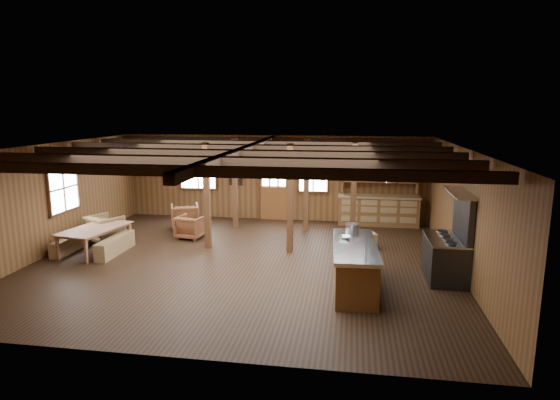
% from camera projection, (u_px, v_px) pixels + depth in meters
% --- Properties ---
extents(room, '(10.04, 9.04, 2.84)m').
position_uv_depth(room, '(243.00, 205.00, 11.09)').
color(room, black).
rests_on(room, ground).
extents(ceiling_joists, '(9.80, 8.82, 0.18)m').
position_uv_depth(ceiling_joists, '(244.00, 151.00, 11.01)').
color(ceiling_joists, black).
rests_on(ceiling_joists, ceiling).
extents(timber_posts, '(3.95, 2.35, 2.80)m').
position_uv_depth(timber_posts, '(278.00, 191.00, 13.03)').
color(timber_posts, '#422213').
rests_on(timber_posts, floor).
extents(back_door, '(1.02, 0.08, 2.15)m').
position_uv_depth(back_door, '(274.00, 194.00, 15.50)').
color(back_door, brown).
rests_on(back_door, floor).
extents(window_back_left, '(1.32, 0.06, 1.32)m').
position_uv_depth(window_back_left, '(198.00, 170.00, 15.77)').
color(window_back_left, white).
rests_on(window_back_left, wall_back).
extents(window_back_right, '(1.02, 0.06, 1.32)m').
position_uv_depth(window_back_right, '(313.00, 173.00, 15.18)').
color(window_back_right, white).
rests_on(window_back_right, wall_back).
extents(window_left, '(0.14, 1.24, 1.32)m').
position_uv_depth(window_left, '(63.00, 188.00, 12.29)').
color(window_left, white).
rests_on(window_left, wall_back).
extents(notice_boards, '(1.08, 0.03, 0.90)m').
position_uv_depth(notice_boards, '(230.00, 170.00, 15.59)').
color(notice_boards, silver).
rests_on(notice_boards, wall_back).
extents(back_counter, '(2.55, 0.60, 2.45)m').
position_uv_depth(back_counter, '(378.00, 207.00, 14.81)').
color(back_counter, brown).
rests_on(back_counter, floor).
extents(pendant_lamps, '(1.86, 2.36, 0.66)m').
position_uv_depth(pendant_lamps, '(167.00, 163.00, 12.24)').
color(pendant_lamps, '#303032').
rests_on(pendant_lamps, ceiling).
extents(pot_rack, '(0.42, 3.00, 0.45)m').
position_uv_depth(pot_rack, '(391.00, 171.00, 10.68)').
color(pot_rack, '#303032').
rests_on(pot_rack, ceiling).
extents(kitchen_island, '(1.01, 2.54, 1.20)m').
position_uv_depth(kitchen_island, '(354.00, 266.00, 9.62)').
color(kitchen_island, brown).
rests_on(kitchen_island, floor).
extents(step_stool, '(0.58, 0.49, 0.43)m').
position_uv_depth(step_stool, '(367.00, 241.00, 12.33)').
color(step_stool, olive).
rests_on(step_stool, floor).
extents(commercial_range, '(0.80, 1.57, 1.94)m').
position_uv_depth(commercial_range, '(448.00, 251.00, 10.14)').
color(commercial_range, '#303032').
rests_on(commercial_range, floor).
extents(dining_table, '(1.35, 2.01, 0.65)m').
position_uv_depth(dining_table, '(97.00, 240.00, 12.02)').
color(dining_table, '#926042').
rests_on(dining_table, floor).
extents(bench_wall, '(0.27, 1.44, 0.40)m').
position_uv_depth(bench_wall, '(71.00, 244.00, 12.16)').
color(bench_wall, olive).
rests_on(bench_wall, floor).
extents(bench_aisle, '(0.30, 1.59, 0.44)m').
position_uv_depth(bench_aisle, '(115.00, 245.00, 11.97)').
color(bench_aisle, olive).
rests_on(bench_aisle, floor).
extents(armchair_a, '(1.07, 1.09, 0.76)m').
position_uv_depth(armchair_a, '(185.00, 216.00, 14.43)').
color(armchair_a, brown).
rests_on(armchair_a, floor).
extents(armchair_b, '(0.82, 0.83, 0.66)m').
position_uv_depth(armchair_b, '(191.00, 227.00, 13.36)').
color(armchair_b, brown).
rests_on(armchair_b, floor).
extents(armchair_c, '(1.09, 1.10, 0.76)m').
position_uv_depth(armchair_c, '(105.00, 229.00, 12.98)').
color(armchair_c, brown).
rests_on(armchair_c, floor).
extents(counter_pot, '(0.31, 0.31, 0.19)m').
position_uv_depth(counter_pot, '(352.00, 228.00, 10.45)').
color(counter_pot, silver).
rests_on(counter_pot, kitchen_island).
extents(bowl, '(0.27, 0.27, 0.06)m').
position_uv_depth(bowl, '(345.00, 237.00, 9.93)').
color(bowl, silver).
rests_on(bowl, kitchen_island).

